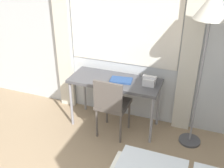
# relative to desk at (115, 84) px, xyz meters

# --- Properties ---
(wall_back_with_window) EXTENTS (5.42, 0.13, 2.70)m
(wall_back_with_window) POSITION_rel_desk_xyz_m (-0.01, 0.33, 0.69)
(wall_back_with_window) COLOR silver
(wall_back_with_window) RESTS_ON ground_plane
(desk) EXTENTS (1.23, 0.51, 0.73)m
(desk) POSITION_rel_desk_xyz_m (0.00, 0.00, 0.00)
(desk) COLOR #4C4C51
(desk) RESTS_ON ground_plane
(desk_chair) EXTENTS (0.41, 0.41, 0.87)m
(desk_chair) POSITION_rel_desk_xyz_m (0.04, -0.24, -0.15)
(desk_chair) COLOR #59514C
(desk_chair) RESTS_ON ground_plane
(standing_lamp) EXTENTS (0.38, 0.38, 1.93)m
(standing_lamp) POSITION_rel_desk_xyz_m (1.07, -0.01, 1.00)
(standing_lamp) COLOR #4C4C51
(standing_lamp) RESTS_ON ground_plane
(telephone) EXTENTS (0.18, 0.15, 0.12)m
(telephone) POSITION_rel_desk_xyz_m (0.46, 0.02, 0.12)
(telephone) COLOR silver
(telephone) RESTS_ON desk
(book) EXTENTS (0.31, 0.22, 0.02)m
(book) POSITION_rel_desk_xyz_m (0.09, -0.01, 0.08)
(book) COLOR navy
(book) RESTS_ON desk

